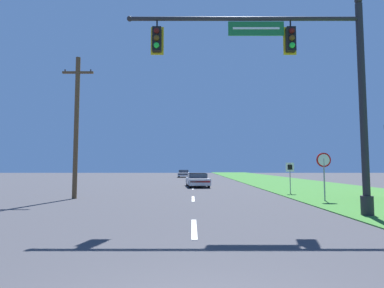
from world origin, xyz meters
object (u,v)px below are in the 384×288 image
signal_mast (305,80)px  far_car (183,174)px  car_ahead (197,180)px  stop_sign (323,166)px  route_sign_post (289,171)px  utility_pole_near (76,124)px

signal_mast → far_car: size_ratio=1.99×
signal_mast → car_ahead: bearing=103.6°
stop_sign → route_sign_post: bearing=95.4°
car_ahead → far_car: bearing=94.6°
stop_sign → car_ahead: bearing=119.9°
signal_mast → far_car: signal_mast is taller
route_sign_post → utility_pole_near: bearing=-167.7°
car_ahead → far_car: size_ratio=1.00×
far_car → stop_sign: size_ratio=1.85×
car_ahead → far_car: (-1.88, 23.40, 0.00)m
car_ahead → route_sign_post: (6.05, -6.99, 0.92)m
car_ahead → far_car: 23.47m
car_ahead → stop_sign: stop_sign is taller
stop_sign → utility_pole_near: (-13.62, 1.37, 2.39)m
far_car → utility_pole_near: size_ratio=0.56×
car_ahead → utility_pole_near: bearing=-126.0°
route_sign_post → car_ahead: bearing=130.9°
far_car → utility_pole_near: (-5.28, -33.27, 3.65)m
signal_mast → route_sign_post: size_ratio=4.53×
stop_sign → far_car: bearing=103.5°
far_car → stop_sign: (8.33, -34.64, 1.26)m
signal_mast → stop_sign: 6.20m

